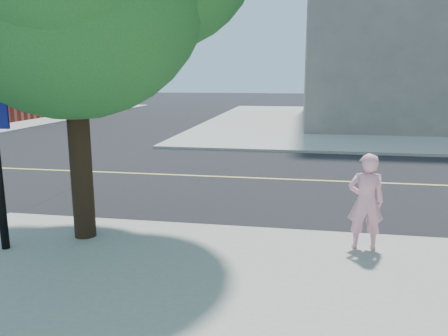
# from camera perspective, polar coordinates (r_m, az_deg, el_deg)

# --- Properties ---
(ground) EXTENTS (140.00, 140.00, 0.00)m
(ground) POSITION_cam_1_polar(r_m,az_deg,el_deg) (9.66, -21.01, -6.40)
(ground) COLOR black
(ground) RESTS_ON ground
(road_ew) EXTENTS (140.00, 9.00, 0.01)m
(road_ew) POSITION_cam_1_polar(r_m,az_deg,el_deg) (13.56, -11.33, -0.70)
(road_ew) COLOR black
(road_ew) RESTS_ON ground
(sidewalk_ne) EXTENTS (29.00, 25.00, 0.12)m
(sidewalk_ne) POSITION_cam_1_polar(r_m,az_deg,el_deg) (30.70, 26.34, 5.28)
(sidewalk_ne) COLOR #9C9B8F
(sidewalk_ne) RESTS_ON ground
(man_on_phone) EXTENTS (0.58, 0.39, 1.58)m
(man_on_phone) POSITION_cam_1_polar(r_m,az_deg,el_deg) (7.44, 17.82, -4.17)
(man_on_phone) COLOR #F9A6BC
(man_on_phone) RESTS_ON sidewalk_se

